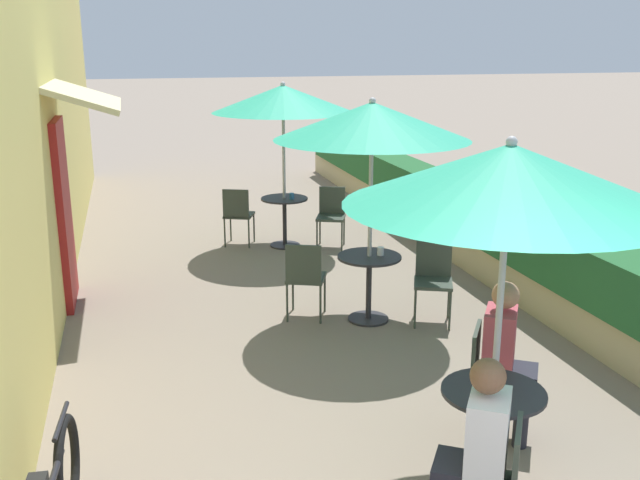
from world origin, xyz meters
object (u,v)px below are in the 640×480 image
object	(u,v)px
patio_table_mid	(369,277)
patio_umbrella_mid	(372,121)
seated_patron_near_left	(476,450)
cafe_chair_mid_right	(433,275)
cafe_chair_near_left	(495,480)
coffee_cup_mid	(381,251)
patio_umbrella_far	(283,99)
patio_table_far	(285,213)
patio_table_near	(491,422)
seated_patron_near_right	(506,355)
cafe_chair_mid_left	(305,274)
cafe_chair_far_left	(331,212)
patio_umbrella_near	(509,176)
cafe_chair_far_right	(238,212)
coffee_cup_far	(292,196)
cafe_chair_near_right	(489,374)

from	to	relation	value
patio_table_mid	patio_umbrella_mid	distance (m)	1.65
seated_patron_near_left	cafe_chair_mid_right	distance (m)	3.67
cafe_chair_near_left	coffee_cup_mid	xyz separation A→B (m)	(0.63, 3.68, 0.25)
seated_patron_near_left	patio_table_mid	size ratio (longest dim) A/B	1.72
seated_patron_near_left	patio_table_mid	bearing A→B (deg)	23.72
patio_umbrella_far	cafe_chair_near_left	bearing A→B (deg)	-92.16
seated_patron_near_left	patio_table_far	bearing A→B (deg)	30.15
patio_table_near	seated_patron_near_right	bearing A→B (deg)	53.90
cafe_chair_mid_left	cafe_chair_far_left	size ratio (longest dim) A/B	1.00
cafe_chair_mid_left	cafe_chair_mid_right	distance (m)	1.37
cafe_chair_far_left	cafe_chair_near_left	bearing A→B (deg)	104.03
patio_table_near	patio_umbrella_near	bearing A→B (deg)	-116.57
cafe_chair_near_left	seated_patron_near_left	distance (m)	0.20
patio_table_mid	coffee_cup_mid	world-z (taller)	coffee_cup_mid
patio_umbrella_mid	coffee_cup_mid	xyz separation A→B (m)	(0.12, -0.01, -1.37)
coffee_cup_mid	cafe_chair_near_left	bearing A→B (deg)	-99.69
patio_umbrella_mid	cafe_chair_mid_left	bearing A→B (deg)	163.63
cafe_chair_mid_left	cafe_chair_far_right	size ratio (longest dim) A/B	1.00
patio_umbrella_mid	coffee_cup_far	xyz separation A→B (m)	(-0.17, 2.97, -1.37)
cafe_chair_mid_left	patio_table_far	world-z (taller)	cafe_chair_mid_left
cafe_chair_mid_right	patio_umbrella_far	bearing A→B (deg)	-51.68
patio_table_far	cafe_chair_far_left	world-z (taller)	cafe_chair_far_left
cafe_chair_mid_right	patio_table_near	bearing A→B (deg)	96.24
cafe_chair_near_right	patio_table_far	xyz separation A→B (m)	(-0.36, 5.55, -0.02)
cafe_chair_near_left	cafe_chair_far_right	world-z (taller)	same
cafe_chair_near_right	coffee_cup_mid	distance (m)	2.47
patio_table_far	cafe_chair_mid_left	bearing A→B (deg)	-97.99
cafe_chair_near_left	cafe_chair_far_right	bearing A→B (deg)	36.45
patio_table_mid	cafe_chair_mid_right	bearing A→B (deg)	-16.37
cafe_chair_mid_right	cafe_chair_far_right	bearing A→B (deg)	-42.79
cafe_chair_mid_right	coffee_cup_mid	size ratio (longest dim) A/B	9.67
cafe_chair_near_left	patio_umbrella_far	distance (m)	6.97
seated_patron_near_left	coffee_cup_far	world-z (taller)	seated_patron_near_left
cafe_chair_near_right	patio_table_far	world-z (taller)	cafe_chair_near_right
patio_table_near	cafe_chair_near_left	xyz separation A→B (m)	(-0.31, -0.61, 0.02)
patio_table_near	patio_umbrella_near	size ratio (longest dim) A/B	0.30
cafe_chair_near_right	seated_patron_near_right	size ratio (longest dim) A/B	0.70
seated_patron_near_right	patio_umbrella_far	bearing A→B (deg)	-142.25
patio_table_far	cafe_chair_far_right	distance (m)	0.69
patio_umbrella_near	patio_table_mid	xyz separation A→B (m)	(0.20, 3.08, -1.65)
cafe_chair_near_left	patio_umbrella_mid	distance (m)	4.07
patio_table_mid	cafe_chair_far_right	size ratio (longest dim) A/B	0.83
patio_table_mid	cafe_chair_mid_right	world-z (taller)	cafe_chair_mid_right
cafe_chair_near_left	cafe_chair_mid_right	world-z (taller)	same
seated_patron_near_right	cafe_chair_far_right	world-z (taller)	seated_patron_near_right
cafe_chair_near_right	patio_table_mid	size ratio (longest dim) A/B	1.20
seated_patron_near_right	patio_table_far	world-z (taller)	seated_patron_near_right
coffee_cup_far	patio_umbrella_near	bearing A→B (deg)	-90.31
cafe_chair_mid_right	patio_table_far	bearing A→B (deg)	-51.68
patio_umbrella_near	patio_umbrella_far	size ratio (longest dim) A/B	1.00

